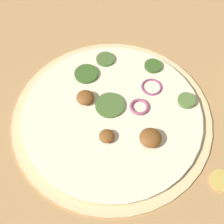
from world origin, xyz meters
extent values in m
plane|color=tan|center=(0.00, 0.00, 0.00)|extent=(3.00, 3.00, 0.00)
cylinder|color=beige|center=(0.00, 0.00, 0.00)|extent=(0.36, 0.36, 0.01)
cylinder|color=#EFE5C1|center=(0.00, 0.00, 0.01)|extent=(0.32, 0.32, 0.00)
ellipsoid|color=brown|center=(0.05, 0.02, 0.02)|extent=(0.03, 0.03, 0.02)
cylinder|color=#47662D|center=(0.10, -0.08, 0.01)|extent=(0.04, 0.04, 0.00)
cylinder|color=#47662D|center=(0.02, -0.01, 0.01)|extent=(0.05, 0.05, 0.00)
torus|color=#934266|center=(-0.01, -0.09, 0.01)|extent=(0.04, 0.04, 0.00)
cylinder|color=#567538|center=(-0.07, -0.12, 0.01)|extent=(0.03, 0.03, 0.01)
torus|color=#A34C70|center=(-0.02, -0.05, 0.01)|extent=(0.04, 0.04, 0.01)
cylinder|color=#385B23|center=(0.03, -0.13, 0.01)|extent=(0.03, 0.03, 0.01)
ellipsoid|color=brown|center=(-0.08, -0.01, 0.02)|extent=(0.04, 0.04, 0.02)
cylinder|color=#385B23|center=(0.10, -0.02, 0.01)|extent=(0.05, 0.05, 0.01)
ellipsoid|color=brown|center=(-0.03, 0.04, 0.02)|extent=(0.03, 0.03, 0.01)
cylinder|color=gold|center=(-0.21, -0.05, 0.00)|extent=(0.04, 0.04, 0.01)
camera|label=1|loc=(-0.22, 0.20, 0.48)|focal=50.00mm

